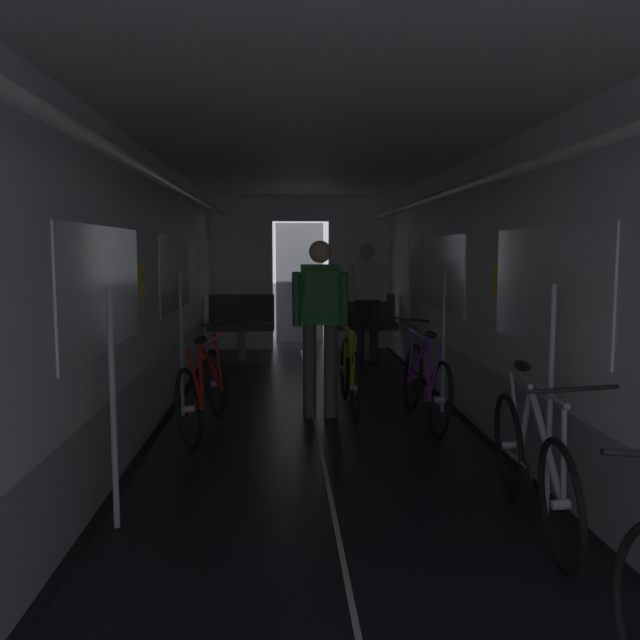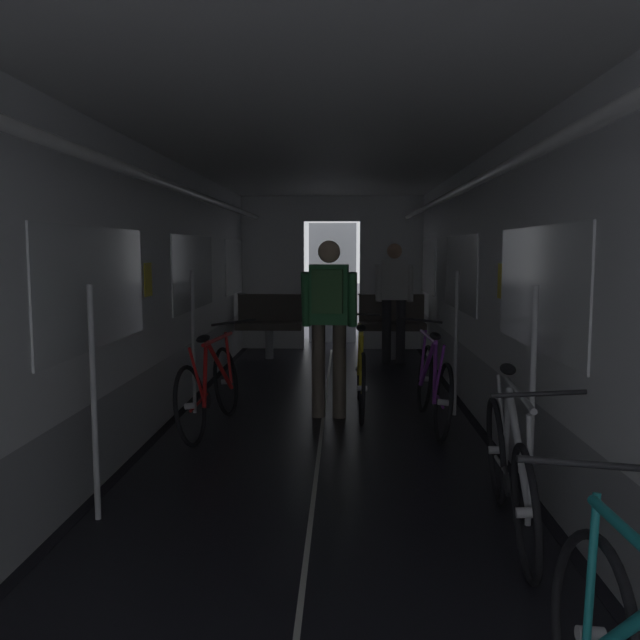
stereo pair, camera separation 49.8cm
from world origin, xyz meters
The scene contains 9 objects.
train_car_shell centered at (0.00, 3.60, 1.70)m, with size 3.14×12.34×2.57m.
bench_seat_far_left centered at (-0.90, 8.07, 0.57)m, with size 0.98×0.51×0.95m.
bench_seat_far_right centered at (0.90, 8.07, 0.57)m, with size 0.98×0.51×0.95m.
bicycle_purple centered at (1.00, 4.30, 0.38)m, with size 0.44×1.69×0.95m.
bicycle_silver centered at (1.12, 1.97, 0.38)m, with size 0.44×1.69×0.95m.
bicycle_red centered at (-0.99, 4.10, 0.38)m, with size 0.52×1.69×0.96m.
person_cyclist_aisle centered at (0.05, 4.56, 1.02)m, with size 0.54×0.39×1.69m.
bicycle_yellow_in_aisle centered at (0.36, 4.83, 0.38)m, with size 0.44×1.69×0.94m.
person_standing_near_bench centered at (0.90, 7.70, 0.98)m, with size 0.53×0.23×1.69m.
Camera 2 is at (0.19, -1.68, 1.60)m, focal length 37.40 mm.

